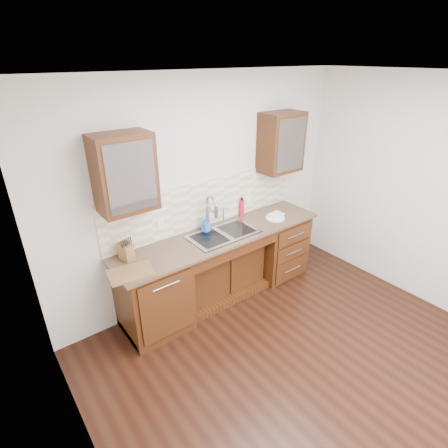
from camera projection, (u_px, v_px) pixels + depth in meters
ground at (307, 369)px, 3.56m from camera, size 4.00×3.50×0.10m
ceiling at (351, 68)px, 2.33m from camera, size 4.00×3.50×0.10m
wall_back at (204, 190)px, 4.23m from camera, size 4.00×0.10×2.70m
wall_left at (75, 370)px, 1.83m from camera, size 0.10×3.50×2.70m
wall_right at (437, 196)px, 4.06m from camera, size 0.10×3.50×2.70m
base_cabinet_left at (154, 295)px, 3.85m from camera, size 0.70×0.62×0.88m
base_cabinet_center at (218, 269)px, 4.48m from camera, size 1.20×0.44×0.70m
base_cabinet_right at (276, 244)px, 4.89m from camera, size 0.70×0.62×0.88m
countertop at (223, 235)px, 4.16m from camera, size 2.70×0.65×0.03m
backsplash at (207, 203)px, 4.25m from camera, size 2.70×0.02×0.59m
sink at (223, 241)px, 4.18m from camera, size 0.84×0.46×0.19m
faucet at (207, 214)px, 4.18m from camera, size 0.04×0.04×0.40m
filter_tap at (223, 215)px, 4.36m from camera, size 0.02×0.02×0.24m
upper_cabinet_left at (124, 173)px, 3.29m from camera, size 0.55×0.34×0.75m
upper_cabinet_right at (281, 142)px, 4.44m from camera, size 0.55×0.34×0.75m
outlet_left at (161, 224)px, 3.92m from camera, size 0.08×0.01×0.12m
outlet_right at (248, 198)px, 4.63m from camera, size 0.08×0.01×0.12m
soap_bottle at (206, 225)px, 4.17m from camera, size 0.10×0.10×0.18m
water_bottle at (242, 208)px, 4.57m from camera, size 0.07×0.07×0.22m
plate at (275, 218)px, 4.54m from camera, size 0.33×0.33×0.01m
dish_towel at (276, 215)px, 4.58m from camera, size 0.21×0.16×0.03m
knife_block at (126, 252)px, 3.60m from camera, size 0.13×0.18×0.18m
cutting_board at (131, 273)px, 3.40m from camera, size 0.47×0.36×0.02m
cup_left_a at (113, 181)px, 3.25m from camera, size 0.14×0.14×0.09m
cup_left_b at (130, 177)px, 3.34m from camera, size 0.14×0.14×0.10m
cup_right_a at (272, 148)px, 4.38m from camera, size 0.16×0.16×0.10m
cup_right_b at (287, 146)px, 4.53m from camera, size 0.12×0.12×0.08m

